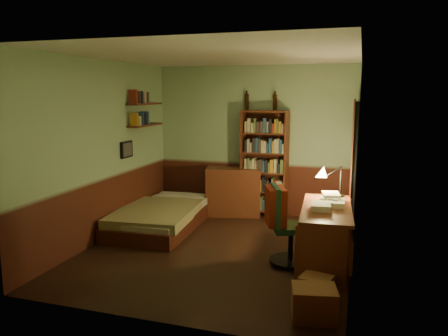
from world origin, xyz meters
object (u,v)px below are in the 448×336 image
(dresser, at_px, (234,191))
(cardboard_box_a, at_px, (314,303))
(desk, at_px, (326,237))
(cardboard_box_b, at_px, (316,287))
(mini_stereo, at_px, (253,164))
(desk_lamp, at_px, (341,173))
(bed, at_px, (161,209))
(office_chair, at_px, (291,231))
(bookshelf, at_px, (264,164))

(dresser, relative_size, cardboard_box_a, 2.26)
(dresser, height_order, desk, dresser)
(dresser, bearing_deg, desk, -60.77)
(cardboard_box_b, bearing_deg, mini_stereo, 115.56)
(cardboard_box_a, bearing_deg, desk_lamp, 86.59)
(bed, distance_m, cardboard_box_b, 3.13)
(desk_lamp, bearing_deg, dresser, 164.31)
(bed, bearing_deg, cardboard_box_a, -42.13)
(desk_lamp, height_order, office_chair, desk_lamp)
(desk, height_order, desk_lamp, desk_lamp)
(desk_lamp, height_order, cardboard_box_a, desk_lamp)
(mini_stereo, xyz_separation_m, desk_lamp, (1.54, -1.42, 0.17))
(dresser, xyz_separation_m, desk, (1.74, -1.93, -0.04))
(bookshelf, bearing_deg, desk_lamp, -39.92)
(desk, bearing_deg, mini_stereo, 120.74)
(desk, bearing_deg, office_chair, -179.11)
(desk_lamp, distance_m, office_chair, 1.08)
(mini_stereo, distance_m, cardboard_box_a, 3.75)
(desk_lamp, distance_m, cardboard_box_b, 1.79)
(bed, distance_m, bookshelf, 1.93)
(cardboard_box_b, bearing_deg, office_chair, 115.99)
(office_chair, relative_size, cardboard_box_b, 2.73)
(bed, xyz_separation_m, cardboard_box_b, (2.61, -1.73, -0.19))
(office_chair, relative_size, cardboard_box_a, 2.08)
(mini_stereo, xyz_separation_m, bookshelf, (0.20, -0.04, 0.01))
(dresser, bearing_deg, office_chair, -68.97)
(cardboard_box_a, bearing_deg, cardboard_box_b, 93.01)
(bookshelf, bearing_deg, cardboard_box_b, -61.51)
(bookshelf, height_order, office_chair, bookshelf)
(desk_lamp, bearing_deg, mini_stereo, 156.40)
(desk, bearing_deg, cardboard_box_b, -95.12)
(bed, relative_size, dresser, 2.16)
(dresser, distance_m, bookshelf, 0.73)
(mini_stereo, height_order, cardboard_box_a, mini_stereo)
(bookshelf, bearing_deg, dresser, -164.87)
(dresser, relative_size, office_chair, 1.08)
(dresser, bearing_deg, cardboard_box_a, -74.67)
(bookshelf, xyz_separation_m, cardboard_box_b, (1.19, -2.88, -0.81))
(office_chair, bearing_deg, desk, -16.11)
(dresser, xyz_separation_m, cardboard_box_a, (1.74, -3.26, -0.26))
(cardboard_box_a, bearing_deg, bookshelf, 109.98)
(bed, height_order, mini_stereo, mini_stereo)
(bookshelf, xyz_separation_m, desk_lamp, (1.33, -1.38, 0.16))
(desk, xyz_separation_m, cardboard_box_b, (-0.02, -0.86, -0.27))
(mini_stereo, bearing_deg, cardboard_box_a, -80.79)
(bed, relative_size, cardboard_box_a, 4.87)
(desk, bearing_deg, bed, 158.00)
(dresser, xyz_separation_m, mini_stereo, (0.32, 0.12, 0.49))
(dresser, xyz_separation_m, office_chair, (1.32, -1.96, 0.02))
(mini_stereo, distance_m, desk_lamp, 2.10)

